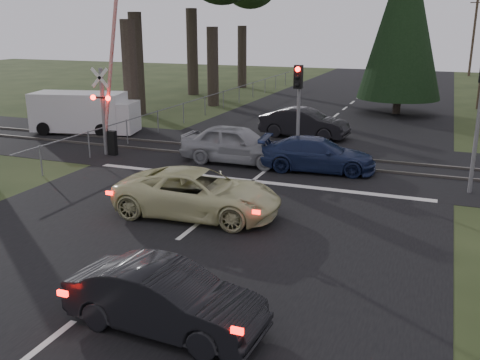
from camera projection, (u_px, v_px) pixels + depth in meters
The scene contains 17 objects.
ground at pixel (134, 274), 12.52m from camera, with size 120.00×120.00×0.00m, color #263217.
road at pixel (267, 169), 21.46m from camera, with size 14.00×100.00×0.01m, color black.
rail_corridor at pixel (282, 158), 23.25m from camera, with size 120.00×8.00×0.01m, color black.
stop_line at pixel (252, 181), 19.85m from camera, with size 13.00×0.35×0.00m, color silver.
rail_near at pixel (276, 161), 22.53m from camera, with size 120.00×0.12×0.10m, color #59544C.
rail_far at pixel (287, 153), 23.96m from camera, with size 120.00×0.12×0.10m, color #59544C.
crossing_signal at pixel (108, 109), 23.20m from camera, with size 1.62×0.38×6.96m.
traffic_signal_center at pixel (298, 99), 20.93m from camera, with size 0.32×0.48×4.10m.
utility_pole_far at pixel (474, 32), 57.47m from camera, with size 1.80×0.26×9.00m.
conifer_tree at pixel (404, 17), 32.88m from camera, with size 5.20×5.20×11.00m.
fence_left at pixel (215, 112), 35.34m from camera, with size 0.10×36.00×1.20m, color slate, non-canonical shape.
cream_coupe at pixel (198, 193), 16.17m from camera, with size 2.33×5.05×1.40m, color beige.
dark_hatchback at pixel (165, 299), 10.11m from camera, with size 1.36×3.89×1.28m, color black.
silver_car at pixel (237, 144), 22.24m from camera, with size 1.88×4.67×1.59m, color gray.
blue_sedan at pixel (318, 154), 21.10m from camera, with size 1.85×4.55×1.32m, color #172347.
dark_car_far at pixel (304, 123), 27.22m from camera, with size 1.56×4.48×1.48m, color black.
white_van at pixel (87, 113), 28.26m from camera, with size 5.76×3.14×2.14m.
Camera 1 is at (6.41, -9.72, 5.67)m, focal length 40.00 mm.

